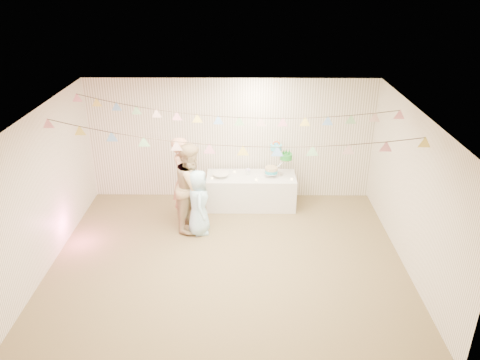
{
  "coord_description": "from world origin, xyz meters",
  "views": [
    {
      "loc": [
        0.28,
        -6.78,
        4.65
      ],
      "look_at": [
        0.2,
        0.8,
        1.15
      ],
      "focal_mm": 35.0,
      "sensor_mm": 36.0,
      "label": 1
    }
  ],
  "objects_px": {
    "table": "(251,191)",
    "person_child": "(198,202)",
    "person_adult_a": "(184,180)",
    "cake_stand": "(278,157)",
    "person_adult_b": "(192,187)"
  },
  "relations": [
    {
      "from": "table",
      "to": "person_adult_b",
      "type": "xyz_separation_m",
      "value": [
        -1.12,
        -0.89,
        0.51
      ]
    },
    {
      "from": "cake_stand",
      "to": "person_adult_b",
      "type": "distance_m",
      "value": 1.93
    },
    {
      "from": "table",
      "to": "cake_stand",
      "type": "bearing_deg",
      "value": 5.19
    },
    {
      "from": "person_adult_a",
      "to": "person_child",
      "type": "relative_size",
      "value": 1.35
    },
    {
      "from": "table",
      "to": "person_adult_a",
      "type": "height_order",
      "value": "person_adult_a"
    },
    {
      "from": "cake_stand",
      "to": "person_adult_b",
      "type": "height_order",
      "value": "person_adult_b"
    },
    {
      "from": "table",
      "to": "person_child",
      "type": "distance_m",
      "value": 1.51
    },
    {
      "from": "cake_stand",
      "to": "person_adult_b",
      "type": "xyz_separation_m",
      "value": [
        -1.67,
        -0.94,
        -0.24
      ]
    },
    {
      "from": "table",
      "to": "person_child",
      "type": "height_order",
      "value": "person_child"
    },
    {
      "from": "table",
      "to": "person_adult_a",
      "type": "relative_size",
      "value": 1.06
    },
    {
      "from": "cake_stand",
      "to": "person_adult_a",
      "type": "bearing_deg",
      "value": -161.42
    },
    {
      "from": "cake_stand",
      "to": "person_adult_b",
      "type": "bearing_deg",
      "value": -150.74
    },
    {
      "from": "table",
      "to": "cake_stand",
      "type": "relative_size",
      "value": 2.62
    },
    {
      "from": "person_adult_a",
      "to": "person_adult_b",
      "type": "height_order",
      "value": "person_adult_a"
    },
    {
      "from": "person_adult_a",
      "to": "person_child",
      "type": "height_order",
      "value": "person_adult_a"
    }
  ]
}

